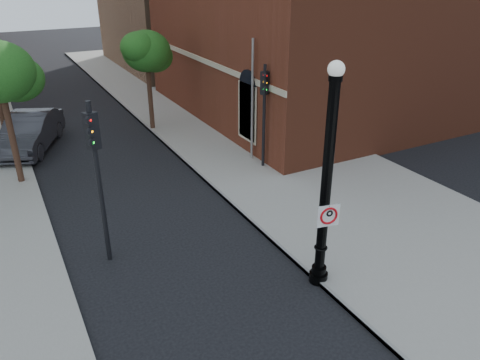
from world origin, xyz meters
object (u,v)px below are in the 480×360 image
no_parking_sign (329,216)px  parked_car (30,132)px  lamppost (326,191)px  traffic_signal_right (264,100)px  traffic_signal_left (96,158)px

no_parking_sign → parked_car: (-5.84, 14.76, -1.30)m
parked_car → no_parking_sign: bearing=-44.7°
lamppost → traffic_signal_right: 7.98m
parked_car → traffic_signal_left: (0.95, -10.81, 2.41)m
parked_car → traffic_signal_left: 11.12m
traffic_signal_right → lamppost: bearing=-134.3°
no_parking_sign → parked_car: no_parking_sign is taller
traffic_signal_left → traffic_signal_right: bearing=3.0°
lamppost → parked_car: (-5.80, 14.60, -1.95)m
lamppost → parked_car: size_ratio=1.17×
no_parking_sign → traffic_signal_right: traffic_signal_right is taller
lamppost → no_parking_sign: lamppost is taller
no_parking_sign → traffic_signal_right: size_ratio=0.14×
no_parking_sign → traffic_signal_right: (2.64, 7.67, 0.83)m
no_parking_sign → traffic_signal_left: bearing=152.2°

